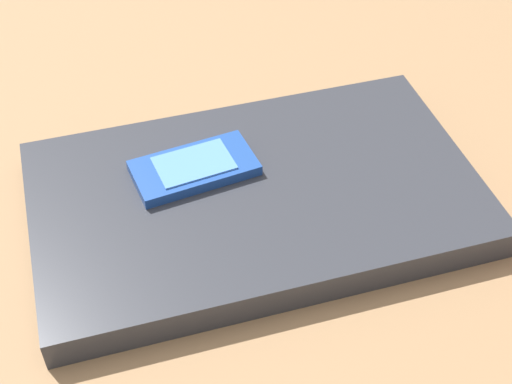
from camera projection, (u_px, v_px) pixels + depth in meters
desk_surface at (190, 232)px, 59.61cm from camera, size 120.00×80.00×3.00cm
laptop_closed at (256, 199)px, 58.43cm from camera, size 36.43×23.48×2.53cm
cell_phone_on_laptop at (194, 168)px, 58.47cm from camera, size 10.51×6.83×1.04cm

